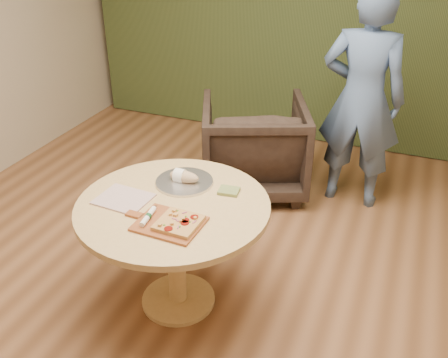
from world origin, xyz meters
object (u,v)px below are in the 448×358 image
object	(u,v)px
flatbread_pizza	(179,223)
serving_tray	(184,182)
pizza_paddle	(168,223)
person_standing	(362,99)
pedestal_table	(174,223)
cutlery_roll	(148,216)
armchair	(254,142)
bread_roll	(183,176)

from	to	relation	value
flatbread_pizza	serving_tray	xyz separation A→B (m)	(-0.18, 0.44, -0.02)
pizza_paddle	person_standing	world-z (taller)	person_standing
pedestal_table	serving_tray	world-z (taller)	serving_tray
serving_tray	pedestal_table	bearing A→B (deg)	-80.02
pizza_paddle	person_standing	distance (m)	2.05
serving_tray	cutlery_roll	bearing A→B (deg)	-90.04
cutlery_roll	person_standing	distance (m)	2.10
flatbread_pizza	armchair	size ratio (longest dim) A/B	0.25
bread_roll	pizza_paddle	bearing A→B (deg)	-74.52
serving_tray	person_standing	xyz separation A→B (m)	(0.85, 1.46, 0.15)
pedestal_table	pizza_paddle	xyz separation A→B (m)	(0.07, -0.20, 0.15)
serving_tray	armchair	xyz separation A→B (m)	(0.01, 1.33, -0.31)
serving_tray	armchair	distance (m)	1.36
armchair	person_standing	size ratio (longest dim) A/B	0.49
pizza_paddle	bread_roll	distance (m)	0.46
armchair	person_standing	world-z (taller)	person_standing
pedestal_table	armchair	size ratio (longest dim) A/B	1.26
pedestal_table	cutlery_roll	distance (m)	0.27
armchair	serving_tray	bearing A→B (deg)	66.95
pedestal_table	cutlery_roll	size ratio (longest dim) A/B	5.68
pedestal_table	flatbread_pizza	world-z (taller)	flatbread_pizza
flatbread_pizza	serving_tray	distance (m)	0.47
pizza_paddle	flatbread_pizza	world-z (taller)	flatbread_pizza
cutlery_roll	serving_tray	world-z (taller)	cutlery_roll
cutlery_roll	serving_tray	xyz separation A→B (m)	(0.00, 0.45, -0.02)
flatbread_pizza	pizza_paddle	bearing A→B (deg)	-176.62
pedestal_table	cutlery_roll	xyz separation A→B (m)	(-0.04, -0.21, 0.17)
pedestal_table	pizza_paddle	bearing A→B (deg)	-70.50
pizza_paddle	armchair	bearing A→B (deg)	95.36
cutlery_roll	armchair	world-z (taller)	armchair
pizza_paddle	flatbread_pizza	distance (m)	0.07
pedestal_table	armchair	world-z (taller)	armchair
pizza_paddle	flatbread_pizza	size ratio (longest dim) A/B	1.98
pizza_paddle	cutlery_roll	distance (m)	0.12
bread_roll	armchair	bearing A→B (deg)	89.07
bread_roll	person_standing	distance (m)	1.70
person_standing	bread_roll	bearing A→B (deg)	60.38
serving_tray	person_standing	distance (m)	1.70
pedestal_table	person_standing	size ratio (longest dim) A/B	0.62
cutlery_roll	bread_roll	distance (m)	0.45
person_standing	pedestal_table	bearing A→B (deg)	65.44
bread_roll	serving_tray	bearing A→B (deg)	0.00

